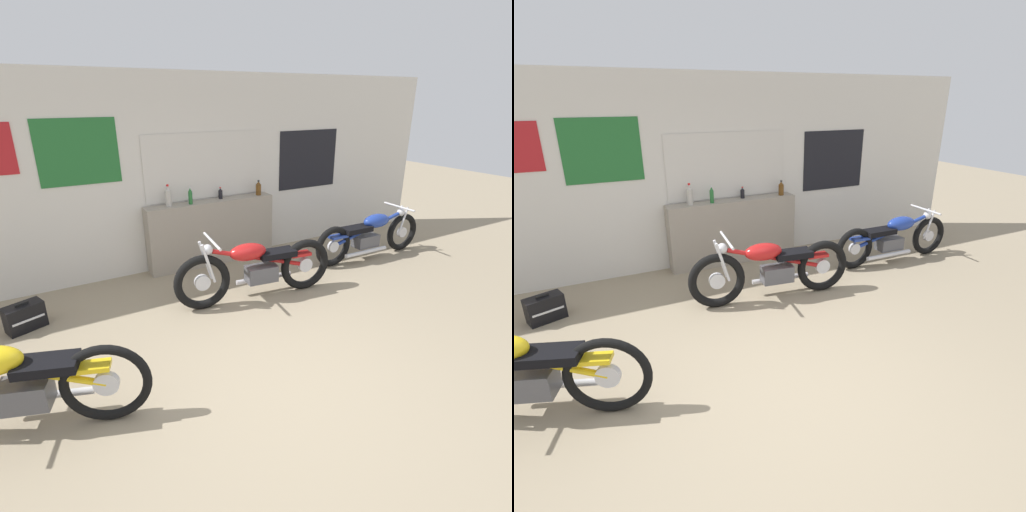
# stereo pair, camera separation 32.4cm
# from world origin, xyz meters

# --- Properties ---
(ground_plane) EXTENTS (24.00, 24.00, 0.00)m
(ground_plane) POSITION_xyz_m (0.00, 0.00, 0.00)
(ground_plane) COLOR gray
(wall_back) EXTENTS (10.00, 0.07, 2.80)m
(wall_back) POSITION_xyz_m (0.02, 3.27, 1.41)
(wall_back) COLOR silver
(wall_back) RESTS_ON ground_plane
(sill_counter) EXTENTS (2.02, 0.28, 1.00)m
(sill_counter) POSITION_xyz_m (0.62, 3.09, 0.50)
(sill_counter) COLOR gray
(sill_counter) RESTS_ON ground_plane
(bottle_leftmost) EXTENTS (0.09, 0.09, 0.31)m
(bottle_leftmost) POSITION_xyz_m (-0.03, 3.09, 1.14)
(bottle_leftmost) COLOR #B7B2A8
(bottle_leftmost) RESTS_ON sill_counter
(bottle_left_center) EXTENTS (0.06, 0.06, 0.26)m
(bottle_left_center) POSITION_xyz_m (0.28, 3.05, 1.11)
(bottle_left_center) COLOR #23662D
(bottle_left_center) RESTS_ON sill_counter
(bottle_center) EXTENTS (0.06, 0.06, 0.18)m
(bottle_center) POSITION_xyz_m (0.80, 3.13, 1.08)
(bottle_center) COLOR black
(bottle_center) RESTS_ON sill_counter
(bottle_right_center) EXTENTS (0.08, 0.08, 0.23)m
(bottle_right_center) POSITION_xyz_m (1.43, 3.06, 1.10)
(bottle_right_center) COLOR #5B3814
(bottle_right_center) RESTS_ON sill_counter
(motorcycle_red) EXTENTS (2.14, 0.64, 0.89)m
(motorcycle_red) POSITION_xyz_m (0.60, 1.69, 0.42)
(motorcycle_red) COLOR black
(motorcycle_red) RESTS_ON ground_plane
(motorcycle_yellow) EXTENTS (1.95, 0.86, 0.91)m
(motorcycle_yellow) POSITION_xyz_m (-2.11, 0.66, 0.43)
(motorcycle_yellow) COLOR black
(motorcycle_yellow) RESTS_ON ground_plane
(motorcycle_blue) EXTENTS (2.12, 0.64, 0.80)m
(motorcycle_blue) POSITION_xyz_m (2.90, 2.00, 0.39)
(motorcycle_blue) COLOR black
(motorcycle_blue) RESTS_ON ground_plane
(hard_case_black) EXTENTS (0.45, 0.33, 0.33)m
(hard_case_black) POSITION_xyz_m (-2.04, 2.33, 0.15)
(hard_case_black) COLOR black
(hard_case_black) RESTS_ON ground_plane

